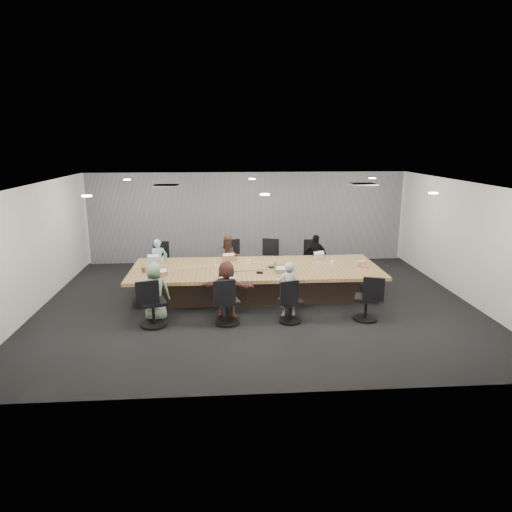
{
  "coord_description": "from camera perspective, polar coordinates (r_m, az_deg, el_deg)",
  "views": [
    {
      "loc": [
        -0.78,
        -10.16,
        3.72
      ],
      "look_at": [
        0.0,
        0.4,
        1.05
      ],
      "focal_mm": 32.0,
      "sensor_mm": 36.0,
      "label": 1
    }
  ],
  "objects": [
    {
      "name": "laptop_3",
      "position": [
        12.11,
        7.88,
        -0.2
      ],
      "size": [
        0.32,
        0.26,
        0.02
      ],
      "primitive_type": "cube",
      "rotation": [
        0.0,
        0.0,
        3.38
      ],
      "color": "#B2B2B7",
      "rests_on": "conference_table"
    },
    {
      "name": "floor",
      "position": [
        10.85,
        0.16,
        -5.9
      ],
      "size": [
        10.0,
        8.0,
        0.0
      ],
      "primitive_type": "cube",
      "color": "black",
      "rests_on": "ground"
    },
    {
      "name": "laptop_4",
      "position": [
        10.4,
        -12.14,
        -2.77
      ],
      "size": [
        0.35,
        0.28,
        0.02
      ],
      "primitive_type": "cube",
      "rotation": [
        0.0,
        0.0,
        0.26
      ],
      "color": "#8C6647",
      "rests_on": "conference_table"
    },
    {
      "name": "bottle_clear",
      "position": [
        11.26,
        -5.23,
        -0.73
      ],
      "size": [
        0.07,
        0.07,
        0.2
      ],
      "primitive_type": "cylinder",
      "rotation": [
        0.0,
        0.0,
        -0.25
      ],
      "color": "silver",
      "rests_on": "conference_table"
    },
    {
      "name": "chair_2",
      "position": [
        12.87,
        2.25,
        -0.64
      ],
      "size": [
        0.76,
        0.76,
        0.88
      ],
      "primitive_type": null,
      "rotation": [
        0.0,
        0.0,
        2.8
      ],
      "color": "black",
      "rests_on": "ground"
    },
    {
      "name": "bottle_green_left",
      "position": [
        11.68,
        -11.23,
        -0.26
      ],
      "size": [
        0.09,
        0.09,
        0.26
      ],
      "primitive_type": "cylinder",
      "rotation": [
        0.0,
        0.0,
        -0.29
      ],
      "color": "#44985B",
      "rests_on": "conference_table"
    },
    {
      "name": "mic_left",
      "position": [
        10.9,
        -3.9,
        -1.67
      ],
      "size": [
        0.18,
        0.15,
        0.03
      ],
      "primitive_type": "cube",
      "rotation": [
        0.0,
        0.0,
        -0.34
      ],
      "color": "black",
      "rests_on": "conference_table"
    },
    {
      "name": "ceiling",
      "position": [
        10.24,
        0.17,
        8.99
      ],
      "size": [
        10.0,
        8.0,
        0.0
      ],
      "primitive_type": "cube",
      "color": "white",
      "rests_on": "wall_back"
    },
    {
      "name": "snack_packet",
      "position": [
        11.38,
        13.47,
        -1.33
      ],
      "size": [
        0.21,
        0.18,
        0.04
      ],
      "primitive_type": "cube",
      "rotation": [
        0.0,
        0.0,
        -0.46
      ],
      "color": "#E7663A",
      "rests_on": "conference_table"
    },
    {
      "name": "laptop_6",
      "position": [
        10.39,
        3.63,
        -2.49
      ],
      "size": [
        0.37,
        0.28,
        0.02
      ],
      "primitive_type": "cube",
      "rotation": [
        0.0,
        0.0,
        -0.15
      ],
      "color": "#8C6647",
      "rests_on": "conference_table"
    },
    {
      "name": "person_4",
      "position": [
        9.92,
        -12.52,
        -4.34
      ],
      "size": [
        0.66,
        0.46,
        1.26
      ],
      "primitive_type": "imported",
      "rotation": [
        0.0,
        0.0,
        3.24
      ],
      "color": "gray",
      "rests_on": "ground"
    },
    {
      "name": "chair_1",
      "position": [
        12.8,
        -3.34,
        -0.77
      ],
      "size": [
        0.74,
        0.74,
        0.86
      ],
      "primitive_type": null,
      "rotation": [
        0.0,
        0.0,
        3.49
      ],
      "color": "black",
      "rests_on": "ground"
    },
    {
      "name": "chair_3",
      "position": [
        13.05,
        7.02,
        -0.71
      ],
      "size": [
        0.55,
        0.55,
        0.8
      ],
      "primitive_type": null,
      "rotation": [
        0.0,
        0.0,
        3.16
      ],
      "color": "black",
      "rests_on": "ground"
    },
    {
      "name": "chair_7",
      "position": [
        10.02,
        13.59,
        -5.59
      ],
      "size": [
        0.69,
        0.69,
        0.81
      ],
      "primitive_type": null,
      "rotation": [
        0.0,
        0.0,
        -0.33
      ],
      "color": "black",
      "rests_on": "ground"
    },
    {
      "name": "chair_5",
      "position": [
        9.55,
        -3.63,
        -6.13
      ],
      "size": [
        0.67,
        0.67,
        0.83
      ],
      "primitive_type": null,
      "rotation": [
        0.0,
        0.0,
        0.24
      ],
      "color": "black",
      "rests_on": "ground"
    },
    {
      "name": "canvas_bag",
      "position": [
        11.49,
        12.9,
        -0.93
      ],
      "size": [
        0.26,
        0.2,
        0.13
      ],
      "primitive_type": "cube",
      "rotation": [
        0.0,
        0.0,
        0.26
      ],
      "color": "tan",
      "rests_on": "conference_table"
    },
    {
      "name": "person_5",
      "position": [
        9.81,
        -3.68,
        -4.22
      ],
      "size": [
        1.22,
        0.57,
        1.27
      ],
      "primitive_type": "imported",
      "rotation": [
        0.0,
        0.0,
        2.97
      ],
      "color": "brown",
      "rests_on": "ground"
    },
    {
      "name": "laptop_1",
      "position": [
        11.84,
        -3.29,
        -0.41
      ],
      "size": [
        0.37,
        0.29,
        0.02
      ],
      "primitive_type": "cube",
      "rotation": [
        0.0,
        0.0,
        3.37
      ],
      "color": "#8C6647",
      "rests_on": "conference_table"
    },
    {
      "name": "laptop_0",
      "position": [
        11.97,
        -12.45,
        -0.57
      ],
      "size": [
        0.33,
        0.27,
        0.02
      ],
      "primitive_type": "cube",
      "rotation": [
        0.0,
        0.0,
        3.38
      ],
      "color": "#B2B2B7",
      "rests_on": "conference_table"
    },
    {
      "name": "mic_right",
      "position": [
        11.07,
        2.0,
        -1.4
      ],
      "size": [
        0.18,
        0.15,
        0.03
      ],
      "primitive_type": "cube",
      "rotation": [
        0.0,
        0.0,
        0.31
      ],
      "color": "black",
      "rests_on": "conference_table"
    },
    {
      "name": "person_1",
      "position": [
        12.41,
        -3.32,
        -0.31
      ],
      "size": [
        0.69,
        0.59,
        1.26
      ],
      "primitive_type": "imported",
      "rotation": [
        0.0,
        0.0,
        6.48
      ],
      "color": "brown",
      "rests_on": "ground"
    },
    {
      "name": "person_3",
      "position": [
        12.66,
        7.35,
        -0.12
      ],
      "size": [
        0.77,
        0.4,
        1.25
      ],
      "primitive_type": "imported",
      "rotation": [
        0.0,
        0.0,
        6.41
      ],
      "color": "black",
      "rests_on": "ground"
    },
    {
      "name": "chair_6",
      "position": [
        9.67,
        4.31,
        -6.15
      ],
      "size": [
        0.62,
        0.62,
        0.74
      ],
      "primitive_type": null,
      "rotation": [
        0.0,
        0.0,
        0.29
      ],
      "color": "black",
      "rests_on": "ground"
    },
    {
      "name": "mug_brown",
      "position": [
        11.0,
        -13.86,
        -1.67
      ],
      "size": [
        0.12,
        0.12,
        0.12
      ],
      "primitive_type": "cylinder",
      "rotation": [
        0.0,
        0.0,
        -0.2
      ],
      "color": "brown",
      "rests_on": "conference_table"
    },
    {
      "name": "wall_left",
      "position": [
        11.25,
        -26.15,
        0.77
      ],
      "size": [
        0.0,
        8.0,
        2.8
      ],
      "primitive_type": "cube",
      "rotation": [
        1.57,
        0.0,
        1.57
      ],
      "color": "silver",
      "rests_on": "ground"
    },
    {
      "name": "cup_white_near",
      "position": [
        11.55,
        9.51,
        -0.76
      ],
      "size": [
        0.09,
        0.09,
        0.1
      ],
      "primitive_type": "cylinder",
      "rotation": [
        0.0,
        0.0,
        -0.2
      ],
      "color": "white",
      "rests_on": "conference_table"
    },
    {
      "name": "wall_front",
      "position": [
        6.63,
        2.82,
        -6.34
      ],
      "size": [
        10.0,
        0.0,
        2.8
      ],
      "primitive_type": "cube",
      "rotation": [
        -1.57,
        0.0,
        0.0
      ],
      "color": "silver",
      "rests_on": "ground"
    },
    {
      "name": "person_0",
      "position": [
        12.54,
        -12.07,
        -0.63
      ],
      "size": [
        0.48,
        0.37,
        1.18
      ],
      "primitive_type": "imported",
      "rotation": [
        0.0,
        0.0,
        6.49
      ],
      "color": "#A0BBD8",
      "rests_on": "ground"
    },
    {
      "name": "laptop_5",
      "position": [
        10.3,
        -3.72,
        -2.64
      ],
      "size": [
        0.37,
        0.27,
        0.02
      ],
      "primitive_type": "cube",
      "rotation": [
        0.0,
        0.0,
        0.08
      ],
      "color": "#B2B2B7",
      "rests_on": "conference_table"
    },
    {
      "name": "curtain",
      "position": [
        14.3,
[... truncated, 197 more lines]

